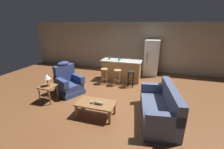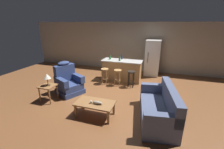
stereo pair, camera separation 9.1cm
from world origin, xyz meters
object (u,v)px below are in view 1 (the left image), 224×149
at_px(coffee_table, 96,104).
at_px(refrigerator, 151,58).
at_px(bar_stool_left, 104,73).
at_px(bottle_wine_dark, 121,57).
at_px(couch, 160,108).
at_px(bottle_tall_green, 110,58).
at_px(bottle_short_amber, 119,59).
at_px(end_table, 48,89).
at_px(fish_figurine, 97,103).
at_px(bar_stool_middle, 117,75).
at_px(bar_stool_right, 131,76).
at_px(table_lamp, 47,77).
at_px(kitchen_island, 121,70).
at_px(recliner_near_lamp, 68,82).

distance_m(coffee_table, refrigerator, 4.41).
relative_size(bar_stool_left, bottle_wine_dark, 3.05).
distance_m(couch, bottle_tall_green, 3.56).
relative_size(bottle_short_amber, bottle_wine_dark, 1.25).
bearing_deg(end_table, fish_figurine, -11.16).
xyz_separation_m(couch, bar_stool_left, (-2.33, 1.97, 0.13)).
bearing_deg(bar_stool_middle, bar_stool_right, 0.00).
xyz_separation_m(fish_figurine, refrigerator, (1.18, 4.25, 0.42)).
bearing_deg(bottle_wine_dark, bar_stool_middle, -86.13).
bearing_deg(end_table, table_lamp, 26.41).
height_order(end_table, bottle_short_amber, bottle_short_amber).
relative_size(couch, bar_stool_right, 2.96).
distance_m(table_lamp, bar_stool_left, 2.42).
xyz_separation_m(fish_figurine, bar_stool_left, (-0.66, 2.42, 0.01)).
height_order(kitchen_island, bottle_tall_green, bottle_tall_green).
bearing_deg(fish_figurine, couch, 15.29).
bearing_deg(bar_stool_middle, bottle_short_amber, 96.94).
height_order(recliner_near_lamp, bottle_wine_dark, recliner_near_lamp).
bearing_deg(bar_stool_right, table_lamp, -139.94).
height_order(table_lamp, kitchen_island, table_lamp).
bearing_deg(kitchen_island, coffee_table, -90.12).
xyz_separation_m(coffee_table, end_table, (-1.87, 0.32, 0.10)).
bearing_deg(fish_figurine, kitchen_island, 91.26).
height_order(bar_stool_left, bottle_short_amber, bottle_short_amber).
distance_m(fish_figurine, couch, 1.73).
relative_size(refrigerator, bottle_short_amber, 6.32).
xyz_separation_m(couch, bar_stool_middle, (-1.75, 1.97, 0.13)).
height_order(end_table, bottle_tall_green, bottle_tall_green).
height_order(fish_figurine, end_table, end_table).
height_order(fish_figurine, couch, couch).
bearing_deg(bottle_wine_dark, refrigerator, 36.12).
height_order(couch, bottle_tall_green, bottle_tall_green).
bearing_deg(table_lamp, bar_stool_left, 58.22).
height_order(couch, bar_stool_left, couch).
bearing_deg(fish_figurine, bottle_tall_green, 101.80).
relative_size(fish_figurine, bar_stool_left, 0.50).
xyz_separation_m(recliner_near_lamp, bottle_short_amber, (1.51, 1.76, 0.63)).
bearing_deg(bar_stool_middle, bar_stool_left, 180.00).
bearing_deg(bar_stool_left, fish_figurine, -74.66).
height_order(kitchen_island, bar_stool_left, kitchen_island).
bearing_deg(coffee_table, couch, 12.83).
bearing_deg(bottle_short_amber, couch, -53.42).
relative_size(table_lamp, kitchen_island, 0.23).
relative_size(bottle_tall_green, bottle_wine_dark, 0.94).
bearing_deg(end_table, bar_stool_left, 57.96).
relative_size(table_lamp, refrigerator, 0.23).
bearing_deg(recliner_near_lamp, bar_stool_left, 79.52).
bearing_deg(fish_figurine, bar_stool_right, 78.50).
relative_size(kitchen_island, refrigerator, 1.02).
xyz_separation_m(table_lamp, bottle_short_amber, (1.78, 2.51, 0.19)).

